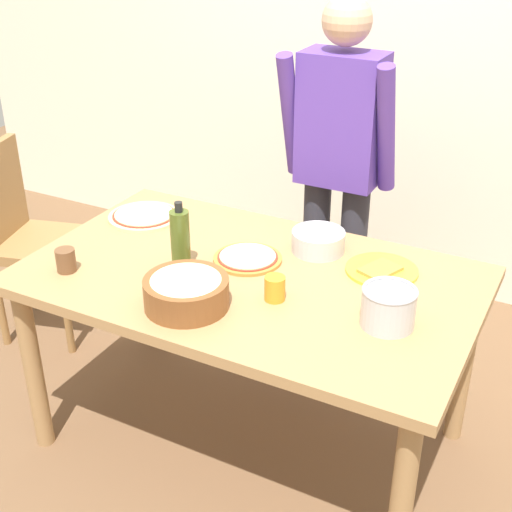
% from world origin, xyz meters
% --- Properties ---
extents(ground, '(8.00, 8.00, 0.00)m').
position_xyz_m(ground, '(0.00, 0.00, 0.00)').
color(ground, brown).
extents(wall_back, '(5.60, 0.10, 2.60)m').
position_xyz_m(wall_back, '(0.00, 1.60, 1.30)').
color(wall_back, silver).
rests_on(wall_back, ground).
extents(dining_table, '(1.60, 0.96, 0.76)m').
position_xyz_m(dining_table, '(0.00, 0.00, 0.67)').
color(dining_table, '#A37A4C').
rests_on(dining_table, ground).
extents(person_cook, '(0.49, 0.25, 1.62)m').
position_xyz_m(person_cook, '(0.03, 0.76, 0.94)').
color(person_cook, '#2D2D38').
rests_on(person_cook, ground).
extents(chair_wooden_left, '(0.49, 0.49, 0.95)m').
position_xyz_m(chair_wooden_left, '(-1.32, 0.23, 0.54)').
color(chair_wooden_left, olive).
rests_on(chair_wooden_left, ground).
extents(pizza_raw_on_board, '(0.30, 0.30, 0.02)m').
position_xyz_m(pizza_raw_on_board, '(-0.61, 0.22, 0.77)').
color(pizza_raw_on_board, beige).
rests_on(pizza_raw_on_board, dining_table).
extents(pizza_cooked_on_tray, '(0.25, 0.25, 0.02)m').
position_xyz_m(pizza_cooked_on_tray, '(-0.06, 0.09, 0.77)').
color(pizza_cooked_on_tray, '#C67A33').
rests_on(pizza_cooked_on_tray, dining_table).
extents(plate_with_slice, '(0.26, 0.26, 0.02)m').
position_xyz_m(plate_with_slice, '(0.41, 0.23, 0.77)').
color(plate_with_slice, gold).
rests_on(plate_with_slice, dining_table).
extents(popcorn_bowl, '(0.28, 0.28, 0.11)m').
position_xyz_m(popcorn_bowl, '(-0.08, -0.28, 0.82)').
color(popcorn_bowl, brown).
rests_on(popcorn_bowl, dining_table).
extents(mixing_bowl_steel, '(0.20, 0.20, 0.08)m').
position_xyz_m(mixing_bowl_steel, '(0.14, 0.28, 0.80)').
color(mixing_bowl_steel, '#B7B7BC').
rests_on(mixing_bowl_steel, dining_table).
extents(olive_oil_bottle, '(0.07, 0.07, 0.26)m').
position_xyz_m(olive_oil_bottle, '(-0.24, -0.07, 0.87)').
color(olive_oil_bottle, '#47561E').
rests_on(olive_oil_bottle, dining_table).
extents(steel_pot, '(0.17, 0.17, 0.13)m').
position_xyz_m(steel_pot, '(0.54, -0.09, 0.83)').
color(steel_pot, '#B7B7BC').
rests_on(steel_pot, dining_table).
extents(cup_orange, '(0.07, 0.07, 0.08)m').
position_xyz_m(cup_orange, '(0.15, -0.11, 0.80)').
color(cup_orange, orange).
rests_on(cup_orange, dining_table).
extents(cup_small_brown, '(0.07, 0.07, 0.08)m').
position_xyz_m(cup_small_brown, '(-0.59, -0.28, 0.80)').
color(cup_small_brown, brown).
rests_on(cup_small_brown, dining_table).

